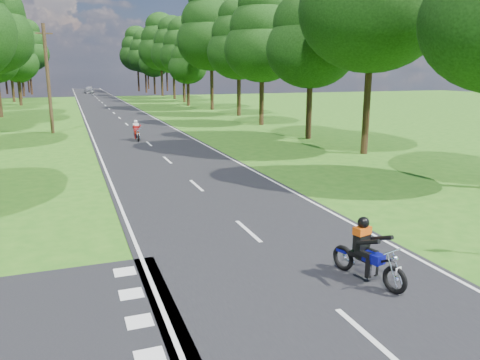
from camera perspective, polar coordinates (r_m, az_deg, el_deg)
name	(u,v)px	position (r m, az deg, el deg)	size (l,w,h in m)	color
ground	(276,256)	(12.29, 4.39, -9.22)	(160.00, 160.00, 0.00)	#296316
main_road	(109,109)	(60.69, -15.66, 8.35)	(7.00, 140.00, 0.02)	black
road_markings	(109,110)	(58.81, -15.64, 8.22)	(7.40, 140.00, 0.01)	silver
treeline	(110,44)	(70.74, -15.59, 15.67)	(40.00, 115.35, 14.78)	black
telegraph_pole	(48,79)	(38.34, -22.36, 11.36)	(1.20, 0.26, 8.00)	#382616
rider_near_blue	(369,250)	(10.97, 15.42, -8.25)	(0.59, 1.77, 1.48)	#0C0E8A
rider_far_red	(136,130)	(32.71, -12.51, 5.95)	(0.55, 1.65, 1.37)	#B22A0D
distant_car	(89,90)	(103.64, -17.93, 10.45)	(1.76, 4.37, 1.49)	#A7A9AE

